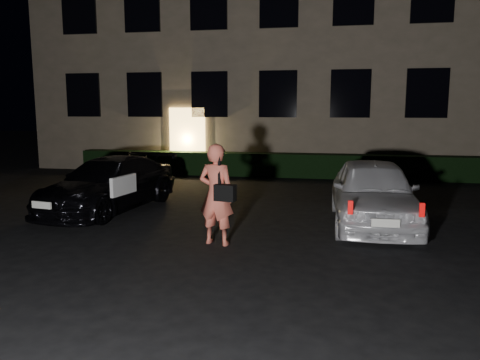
# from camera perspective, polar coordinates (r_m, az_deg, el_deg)

# --- Properties ---
(ground) EXTENTS (80.00, 80.00, 0.00)m
(ground) POSITION_cam_1_polar(r_m,az_deg,el_deg) (7.21, -5.33, -11.51)
(ground) COLOR black
(ground) RESTS_ON ground
(building) EXTENTS (20.00, 8.11, 12.00)m
(building) POSITION_cam_1_polar(r_m,az_deg,el_deg) (21.85, 5.96, 17.97)
(building) COLOR #716551
(building) RESTS_ON ground
(hedge) EXTENTS (15.00, 0.70, 0.85)m
(hedge) POSITION_cam_1_polar(r_m,az_deg,el_deg) (17.22, 4.38, 1.85)
(hedge) COLOR black
(hedge) RESTS_ON ground
(sedan) EXTENTS (2.46, 4.63, 1.28)m
(sedan) POSITION_cam_1_polar(r_m,az_deg,el_deg) (11.98, -15.65, -0.47)
(sedan) COLOR black
(sedan) RESTS_ON ground
(hatch) EXTENTS (1.77, 4.22, 1.43)m
(hatch) POSITION_cam_1_polar(r_m,az_deg,el_deg) (10.40, 15.90, -1.43)
(hatch) COLOR silver
(hatch) RESTS_ON ground
(man) EXTENTS (0.78, 0.58, 1.87)m
(man) POSITION_cam_1_polar(r_m,az_deg,el_deg) (8.54, -2.86, -1.76)
(man) COLOR #E16550
(man) RESTS_ON ground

